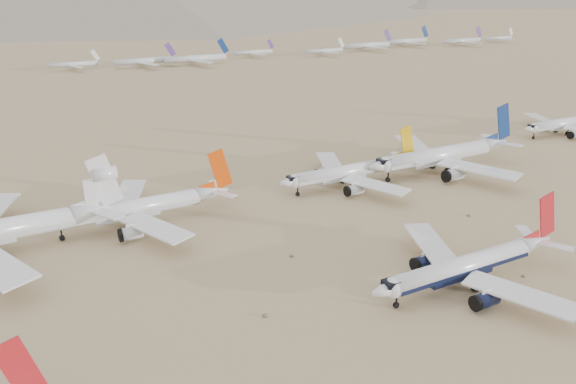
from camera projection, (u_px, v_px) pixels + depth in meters
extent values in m
plane|color=#937655|center=(441.00, 311.00, 106.90)|extent=(7000.00, 7000.00, 0.00)
cylinder|color=white|center=(462.00, 266.00, 113.60)|extent=(34.98, 4.14, 4.14)
cube|color=#0E1532|center=(462.00, 269.00, 113.79)|extent=(34.29, 4.20, 0.93)
sphere|color=white|center=(393.00, 288.00, 105.85)|extent=(4.14, 4.14, 4.14)
cube|color=black|center=(391.00, 283.00, 105.16)|extent=(2.89, 2.69, 1.03)
cone|color=white|center=(535.00, 242.00, 123.07)|extent=(8.75, 4.14, 4.14)
cube|color=white|center=(520.00, 294.00, 104.99)|extent=(13.51, 21.29, 0.65)
cube|color=white|center=(557.00, 246.00, 120.34)|extent=(5.55, 7.26, 0.25)
cylinder|color=#0E1532|center=(486.00, 300.00, 106.62)|extent=(4.86, 2.98, 2.98)
cube|color=white|center=(430.00, 243.00, 125.13)|extent=(13.51, 21.29, 0.65)
cube|color=white|center=(526.00, 232.00, 126.94)|extent=(5.55, 7.26, 0.25)
cylinder|color=#0E1532|center=(425.00, 262.00, 120.73)|extent=(4.86, 2.98, 2.98)
cube|color=red|center=(547.00, 215.00, 121.98)|extent=(6.63, 0.33, 10.93)
cylinder|color=black|center=(396.00, 305.00, 107.80)|extent=(1.24, 0.52, 1.24)
cylinder|color=black|center=(476.00, 288.00, 113.27)|extent=(1.74, 1.03, 1.74)
cylinder|color=black|center=(455.00, 275.00, 118.02)|extent=(1.74, 1.03, 1.74)
cube|color=white|center=(19.00, 384.00, 80.05)|extent=(5.16, 6.75, 0.23)
cube|color=red|center=(20.00, 369.00, 75.42)|extent=(6.16, 0.31, 10.16)
cylinder|color=white|center=(437.00, 155.00, 180.47)|extent=(41.60, 5.04, 5.04)
cube|color=silver|center=(437.00, 157.00, 180.70)|extent=(40.77, 5.12, 1.13)
sphere|color=white|center=(386.00, 165.00, 171.25)|extent=(5.04, 5.04, 5.04)
cube|color=black|center=(384.00, 161.00, 170.42)|extent=(3.53, 3.28, 1.26)
cone|color=white|center=(495.00, 143.00, 191.73)|extent=(10.40, 5.04, 5.04)
cube|color=white|center=(479.00, 169.00, 170.19)|extent=(16.07, 25.32, 0.78)
cube|color=white|center=(510.00, 144.00, 188.46)|extent=(6.60, 8.63, 0.30)
cylinder|color=silver|center=(454.00, 175.00, 172.14)|extent=(5.78, 3.63, 3.63)
cube|color=white|center=(415.00, 145.00, 194.24)|extent=(16.07, 25.32, 0.78)
cube|color=white|center=(488.00, 137.00, 196.34)|extent=(6.60, 8.63, 0.30)
cylinder|color=silver|center=(410.00, 157.00, 189.03)|extent=(5.78, 3.63, 3.63)
cube|color=navy|center=(504.00, 122.00, 190.42)|extent=(7.88, 0.40, 12.99)
cylinder|color=black|center=(388.00, 180.00, 173.63)|extent=(1.51, 0.63, 1.51)
cylinder|color=black|center=(448.00, 171.00, 180.05)|extent=(2.12, 1.26, 2.12)
cylinder|color=black|center=(433.00, 165.00, 185.85)|extent=(2.12, 1.26, 2.12)
cylinder|color=white|center=(344.00, 172.00, 168.19)|extent=(34.11, 4.14, 4.14)
cube|color=silver|center=(344.00, 174.00, 168.37)|extent=(33.42, 4.21, 0.93)
sphere|color=white|center=(295.00, 181.00, 160.63)|extent=(4.14, 4.14, 4.14)
cube|color=black|center=(293.00, 178.00, 159.94)|extent=(2.90, 2.69, 1.04)
cone|color=white|center=(400.00, 161.00, 177.42)|extent=(8.53, 4.14, 4.14)
cube|color=white|center=(375.00, 185.00, 159.75)|extent=(13.17, 20.76, 0.64)
cube|color=white|center=(412.00, 162.00, 174.74)|extent=(5.41, 7.08, 0.25)
cylinder|color=silver|center=(355.00, 190.00, 161.36)|extent=(4.74, 2.98, 2.98)
cube|color=white|center=(330.00, 162.00, 179.48)|extent=(13.17, 20.76, 0.64)
cube|color=white|center=(396.00, 155.00, 181.20)|extent=(5.41, 7.08, 0.25)
cylinder|color=silver|center=(324.00, 173.00, 175.21)|extent=(4.74, 2.98, 2.98)
cube|color=#CE9C0D|center=(407.00, 142.00, 176.34)|extent=(6.46, 0.33, 10.65)
cylinder|color=black|center=(298.00, 194.00, 162.58)|extent=(1.24, 0.52, 1.24)
cylinder|color=black|center=(353.00, 186.00, 167.84)|extent=(1.74, 1.04, 1.74)
cylinder|color=black|center=(342.00, 180.00, 172.60)|extent=(1.74, 1.04, 1.74)
cylinder|color=white|center=(130.00, 208.00, 141.17)|extent=(35.79, 4.37, 4.37)
cube|color=silver|center=(130.00, 210.00, 141.37)|extent=(35.08, 4.44, 0.98)
sphere|color=white|center=(55.00, 222.00, 133.24)|extent=(4.37, 4.37, 4.37)
cube|color=black|center=(51.00, 218.00, 132.51)|extent=(3.06, 2.84, 1.09)
cone|color=white|center=(213.00, 192.00, 150.86)|extent=(8.95, 4.37, 4.37)
cube|color=white|center=(155.00, 227.00, 132.31)|extent=(13.82, 21.78, 0.68)
cube|color=white|center=(224.00, 194.00, 148.04)|extent=(5.68, 7.43, 0.26)
cylinder|color=silver|center=(132.00, 233.00, 134.00)|extent=(4.97, 3.15, 3.15)
cube|color=white|center=(129.00, 193.00, 153.03)|extent=(13.82, 21.78, 0.68)
cube|color=white|center=(213.00, 184.00, 154.82)|extent=(5.68, 7.43, 0.26)
cylinder|color=silver|center=(116.00, 208.00, 148.55)|extent=(4.97, 3.15, 3.15)
cube|color=#DD4208|center=(220.00, 169.00, 149.72)|extent=(6.78, 0.35, 11.18)
cylinder|color=black|center=(62.00, 238.00, 135.30)|extent=(1.31, 0.55, 1.31)
cylinder|color=black|center=(141.00, 226.00, 140.80)|extent=(1.84, 1.09, 1.84)
cylinder|color=black|center=(135.00, 218.00, 145.83)|extent=(1.84, 1.09, 1.84)
cone|color=white|center=(96.00, 211.00, 136.29)|extent=(10.75, 5.15, 5.15)
cube|color=white|center=(108.00, 214.00, 132.92)|extent=(6.83, 8.93, 0.31)
cube|color=white|center=(100.00, 200.00, 141.05)|extent=(6.83, 8.93, 0.31)
cube|color=white|center=(105.00, 180.00, 134.94)|extent=(8.15, 0.41, 13.43)
cylinder|color=white|center=(105.00, 174.00, 134.47)|extent=(5.38, 3.34, 3.34)
cylinder|color=white|center=(561.00, 123.00, 224.45)|extent=(32.39, 3.91, 3.91)
cube|color=silver|center=(561.00, 125.00, 224.63)|extent=(31.75, 3.97, 0.88)
sphere|color=white|center=(533.00, 128.00, 217.27)|extent=(3.91, 3.91, 3.91)
cube|color=black|center=(533.00, 126.00, 216.63)|extent=(2.74, 2.54, 0.98)
cylinder|color=silver|center=(575.00, 135.00, 217.97)|extent=(4.50, 2.82, 2.82)
cube|color=white|center=(541.00, 118.00, 235.17)|extent=(12.51, 19.72, 0.61)
cylinder|color=silver|center=(540.00, 125.00, 231.11)|extent=(4.50, 2.82, 2.82)
cylinder|color=black|center=(533.00, 138.00, 219.12)|extent=(1.17, 0.49, 1.17)
cylinder|color=black|center=(568.00, 133.00, 224.13)|extent=(1.64, 0.98, 1.64)
cylinder|color=black|center=(556.00, 130.00, 228.63)|extent=(1.64, 0.98, 1.64)
cylinder|color=silver|center=(73.00, 64.00, 377.97)|extent=(31.48, 3.11, 3.11)
cube|color=white|center=(95.00, 55.00, 382.64)|extent=(6.27, 0.31, 7.90)
cube|color=silver|center=(75.00, 67.00, 371.45)|extent=(8.29, 14.49, 0.31)
cube|color=silver|center=(72.00, 63.00, 384.82)|extent=(8.29, 14.49, 0.31)
cylinder|color=silver|center=(144.00, 61.00, 388.95)|extent=(40.80, 4.03, 4.03)
cube|color=#513587|center=(170.00, 49.00, 395.01)|extent=(8.13, 0.40, 10.23)
cube|color=silver|center=(148.00, 64.00, 380.50)|extent=(10.75, 18.78, 0.40)
cube|color=silver|center=(140.00, 60.00, 397.84)|extent=(10.75, 18.78, 0.40)
cylinder|color=silver|center=(196.00, 58.00, 399.33)|extent=(45.38, 4.49, 4.49)
cube|color=navy|center=(223.00, 46.00, 406.07)|extent=(9.04, 0.45, 11.38)
cube|color=silver|center=(201.00, 61.00, 389.93)|extent=(11.96, 20.89, 0.45)
cube|color=silver|center=(190.00, 57.00, 409.21)|extent=(11.96, 20.89, 0.45)
cylinder|color=silver|center=(253.00, 52.00, 436.65)|extent=(32.42, 3.20, 3.20)
cube|color=#513587|center=(271.00, 44.00, 441.46)|extent=(6.46, 0.32, 8.13)
cube|color=silver|center=(258.00, 54.00, 429.94)|extent=(8.54, 14.92, 0.32)
cube|color=silver|center=(249.00, 52.00, 443.71)|extent=(8.54, 14.92, 0.32)
cylinder|color=silver|center=(324.00, 51.00, 444.87)|extent=(33.30, 3.29, 3.29)
cube|color=white|center=(341.00, 42.00, 449.81)|extent=(6.63, 0.33, 8.35)
cube|color=silver|center=(330.00, 53.00, 437.98)|extent=(8.77, 15.33, 0.33)
cube|color=silver|center=(319.00, 50.00, 452.12)|extent=(8.77, 15.33, 0.33)
cylinder|color=silver|center=(368.00, 45.00, 475.49)|extent=(44.10, 4.36, 4.36)
cube|color=#513587|center=(388.00, 35.00, 482.04)|extent=(8.78, 0.44, 11.06)
cube|color=silver|center=(376.00, 47.00, 466.36)|extent=(11.62, 20.30, 0.44)
cube|color=silver|center=(360.00, 45.00, 485.10)|extent=(11.62, 20.30, 0.44)
cylinder|color=silver|center=(406.00, 41.00, 504.70)|extent=(44.53, 4.40, 4.40)
cube|color=navy|center=(425.00, 32.00, 511.31)|extent=(8.87, 0.44, 11.17)
cube|color=silver|center=(415.00, 43.00, 495.48)|extent=(11.73, 20.50, 0.44)
cube|color=silver|center=(398.00, 41.00, 514.40)|extent=(11.73, 20.50, 0.44)
cylinder|color=silver|center=(462.00, 41.00, 509.27)|extent=(42.23, 4.17, 4.17)
cube|color=#513587|center=(479.00, 32.00, 515.54)|extent=(8.41, 0.42, 10.59)
cube|color=silver|center=(471.00, 43.00, 500.53)|extent=(11.13, 19.44, 0.42)
cube|color=silver|center=(453.00, 40.00, 518.47)|extent=(11.13, 19.44, 0.42)
cylinder|color=silver|center=(499.00, 38.00, 534.70)|extent=(32.39, 3.20, 3.20)
cube|color=white|center=(511.00, 32.00, 539.51)|extent=(6.45, 0.32, 8.13)
cube|color=silver|center=(506.00, 39.00, 528.00)|extent=(8.53, 14.91, 0.32)
cube|color=silver|center=(492.00, 38.00, 541.76)|extent=(8.53, 14.91, 0.32)
ellipsoid|color=brown|center=(265.00, 315.00, 105.14)|extent=(0.98, 0.98, 0.54)
ellipsoid|color=brown|center=(523.00, 276.00, 118.94)|extent=(0.84, 0.84, 0.46)
ellipsoid|color=brown|center=(469.00, 215.00, 149.05)|extent=(0.98, 0.98, 0.54)
ellipsoid|color=brown|center=(291.00, 256.00, 127.55)|extent=(0.87, 0.87, 0.48)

